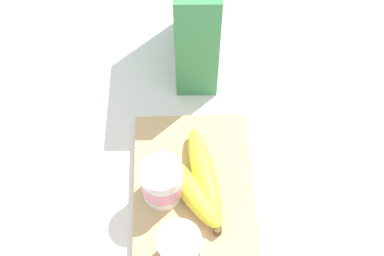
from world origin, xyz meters
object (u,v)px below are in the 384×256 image
object	(u,v)px
cutting_board	(195,205)
yogurt_cup_front	(179,249)
yogurt_cup_back	(162,182)
banana_bunch	(198,183)
cereal_box	(196,14)

from	to	relation	value
cutting_board	yogurt_cup_front	distance (m)	0.11
cutting_board	yogurt_cup_back	xyz separation A→B (m)	(0.02, 0.05, 0.05)
cutting_board	yogurt_cup_front	bearing A→B (deg)	163.57
banana_bunch	yogurt_cup_back	bearing A→B (deg)	96.89
yogurt_cup_front	yogurt_cup_back	size ratio (longest dim) A/B	0.97
cereal_box	yogurt_cup_front	size ratio (longest dim) A/B	2.95
cutting_board	yogurt_cup_back	distance (m)	0.08
yogurt_cup_back	yogurt_cup_front	bearing A→B (deg)	-166.79
cutting_board	yogurt_cup_front	xyz separation A→B (m)	(-0.09, 0.03, 0.05)
yogurt_cup_back	banana_bunch	bearing A→B (deg)	-83.11
cutting_board	cereal_box	distance (m)	0.34
banana_bunch	cereal_box	bearing A→B (deg)	-1.84
cutting_board	yogurt_cup_back	world-z (taller)	yogurt_cup_back
cereal_box	yogurt_cup_front	world-z (taller)	cereal_box
cereal_box	yogurt_cup_back	distance (m)	0.32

